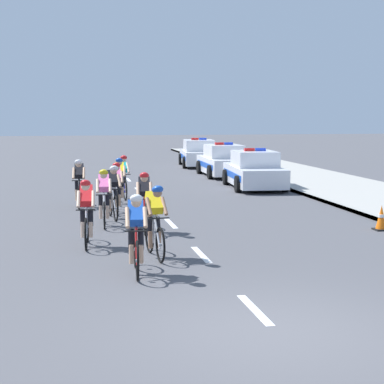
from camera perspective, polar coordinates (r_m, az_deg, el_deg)
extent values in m
plane|color=#4C4C51|center=(9.31, 7.20, -11.80)|extent=(160.00, 160.00, 0.00)
cube|color=#A3A099|center=(24.97, 14.50, -0.07)|extent=(4.57, 60.00, 0.12)
cube|color=#9E9E99|center=(24.11, 9.76, -0.18)|extent=(0.16, 60.00, 0.13)
cube|color=white|center=(10.22, 5.42, -10.04)|extent=(0.14, 1.60, 0.01)
cube|color=white|center=(13.98, 0.79, -5.40)|extent=(0.14, 1.60, 0.01)
cube|color=white|center=(17.85, -1.83, -2.72)|extent=(0.14, 1.60, 0.01)
cube|color=white|center=(21.76, -3.50, -1.00)|extent=(0.14, 1.60, 0.01)
cube|color=white|center=(25.70, -4.66, 0.19)|extent=(0.14, 1.60, 0.01)
cube|color=white|center=(29.66, -5.52, 1.07)|extent=(0.14, 1.60, 0.01)
cube|color=white|center=(33.63, -6.17, 1.74)|extent=(0.14, 1.60, 0.01)
torus|color=black|center=(11.81, -4.73, -5.93)|extent=(0.10, 0.73, 0.72)
cylinder|color=#99999E|center=(11.81, -4.73, -5.93)|extent=(0.06, 0.06, 0.06)
torus|color=black|center=(12.78, -4.90, -4.94)|extent=(0.10, 0.73, 0.72)
cylinder|color=#99999E|center=(12.78, -4.90, -4.94)|extent=(0.06, 0.06, 0.06)
cylinder|color=#B21919|center=(12.14, -4.84, -2.98)|extent=(0.07, 0.55, 0.04)
cylinder|color=#B21919|center=(12.03, -4.79, -4.65)|extent=(0.07, 0.48, 0.63)
cylinder|color=#B21919|center=(12.39, -4.86, -4.21)|extent=(0.04, 0.04, 0.65)
cylinder|color=black|center=(11.80, -4.78, -3.37)|extent=(0.42, 0.06, 0.03)
cube|color=black|center=(12.33, -4.87, -2.64)|extent=(0.12, 0.23, 0.05)
cube|color=blue|center=(12.18, -4.86, -1.81)|extent=(0.32, 0.56, 0.46)
cube|color=black|center=(12.32, -4.88, -2.47)|extent=(0.29, 0.22, 0.18)
cylinder|color=black|center=(12.33, -4.43, -4.08)|extent=(0.13, 0.23, 0.40)
cylinder|color=tan|center=(12.31, -4.40, -5.35)|extent=(0.10, 0.16, 0.36)
cylinder|color=black|center=(12.33, -5.27, -4.09)|extent=(0.12, 0.18, 0.40)
cylinder|color=tan|center=(12.30, -5.25, -5.37)|extent=(0.10, 0.13, 0.36)
cylinder|color=tan|center=(11.98, -4.06, -2.19)|extent=(0.10, 0.41, 0.35)
cylinder|color=tan|center=(11.97, -5.59, -2.21)|extent=(0.10, 0.41, 0.35)
sphere|color=tan|center=(11.85, -4.82, -0.88)|extent=(0.19, 0.19, 0.19)
ellipsoid|color=white|center=(11.83, -4.82, -0.58)|extent=(0.25, 0.33, 0.24)
torus|color=black|center=(13.18, -2.74, -4.57)|extent=(0.11, 0.72, 0.72)
cylinder|color=#99999E|center=(13.18, -2.74, -4.57)|extent=(0.07, 0.07, 0.06)
torus|color=black|center=(14.14, -3.69, -3.79)|extent=(0.11, 0.72, 0.72)
cylinder|color=#99999E|center=(14.14, -3.69, -3.79)|extent=(0.07, 0.07, 0.06)
cylinder|color=silver|center=(13.52, -3.20, -1.97)|extent=(0.09, 0.55, 0.04)
cylinder|color=silver|center=(13.40, -3.02, -3.45)|extent=(0.08, 0.48, 0.63)
cylinder|color=silver|center=(13.76, -3.38, -3.10)|extent=(0.04, 0.04, 0.65)
cylinder|color=black|center=(13.18, -2.86, -2.28)|extent=(0.42, 0.07, 0.03)
cube|color=black|center=(13.70, -3.39, -1.68)|extent=(0.12, 0.23, 0.05)
cube|color=yellow|center=(13.56, -3.28, -0.92)|extent=(0.33, 0.58, 0.44)
cube|color=black|center=(13.69, -3.38, -1.52)|extent=(0.30, 0.22, 0.18)
cylinder|color=black|center=(13.71, -2.96, -2.96)|extent=(0.13, 0.23, 0.40)
cylinder|color=#9E7051|center=(13.69, -2.88, -4.10)|extent=(0.10, 0.16, 0.36)
cylinder|color=black|center=(13.68, -3.69, -2.99)|extent=(0.12, 0.18, 0.40)
cylinder|color=#9E7051|center=(13.65, -3.61, -4.14)|extent=(0.10, 0.13, 0.36)
cylinder|color=#9E7051|center=(13.39, -2.40, -1.22)|extent=(0.11, 0.41, 0.35)
cylinder|color=#9E7051|center=(13.32, -3.74, -1.28)|extent=(0.11, 0.41, 0.35)
sphere|color=#9E7051|center=(13.23, -3.00, -0.06)|extent=(0.19, 0.19, 0.19)
ellipsoid|color=blue|center=(13.22, -2.99, 0.22)|extent=(0.26, 0.33, 0.24)
torus|color=black|center=(14.47, -9.12, -3.62)|extent=(0.09, 0.73, 0.72)
cylinder|color=#99999E|center=(14.47, -9.12, -3.62)|extent=(0.06, 0.06, 0.06)
torus|color=black|center=(15.45, -8.99, -2.95)|extent=(0.09, 0.73, 0.72)
cylinder|color=#99999E|center=(15.45, -8.99, -2.95)|extent=(0.06, 0.06, 0.06)
cylinder|color=silver|center=(14.82, -9.10, -1.26)|extent=(0.07, 0.55, 0.04)
cylinder|color=silver|center=(14.70, -9.10, -2.61)|extent=(0.07, 0.48, 0.63)
cylinder|color=silver|center=(15.07, -9.05, -2.30)|extent=(0.04, 0.04, 0.65)
cylinder|color=black|center=(14.48, -9.15, -1.53)|extent=(0.42, 0.06, 0.03)
cube|color=black|center=(15.02, -9.08, -1.01)|extent=(0.11, 0.23, 0.05)
cube|color=red|center=(14.87, -9.11, -0.31)|extent=(0.32, 0.56, 0.47)
cube|color=black|center=(15.00, -9.08, -0.86)|extent=(0.29, 0.22, 0.18)
cylinder|color=black|center=(15.00, -8.72, -2.18)|extent=(0.13, 0.23, 0.40)
cylinder|color=beige|center=(14.96, -8.71, -3.23)|extent=(0.10, 0.16, 0.36)
cylinder|color=black|center=(15.01, -9.41, -2.19)|extent=(0.12, 0.18, 0.40)
cylinder|color=beige|center=(14.97, -9.40, -3.24)|extent=(0.10, 0.13, 0.36)
cylinder|color=beige|center=(14.65, -8.51, -0.60)|extent=(0.10, 0.41, 0.35)
cylinder|color=beige|center=(14.67, -9.76, -0.61)|extent=(0.10, 0.41, 0.35)
sphere|color=beige|center=(14.54, -9.17, 0.49)|extent=(0.19, 0.19, 0.19)
ellipsoid|color=red|center=(14.52, -9.18, 0.74)|extent=(0.25, 0.33, 0.24)
torus|color=black|center=(16.12, -4.08, -2.48)|extent=(0.11, 0.72, 0.72)
cylinder|color=#99999E|center=(16.12, -4.08, -2.48)|extent=(0.07, 0.07, 0.06)
torus|color=black|center=(17.11, -4.16, -1.94)|extent=(0.11, 0.72, 0.72)
cylinder|color=#99999E|center=(17.11, -4.16, -1.94)|extent=(0.07, 0.07, 0.06)
cylinder|color=#B21919|center=(16.49, -4.13, -0.38)|extent=(0.09, 0.55, 0.04)
cylinder|color=#B21919|center=(16.36, -4.11, -1.58)|extent=(0.09, 0.48, 0.63)
cylinder|color=#B21919|center=(16.73, -4.14, -1.33)|extent=(0.04, 0.04, 0.65)
cylinder|color=black|center=(16.15, -4.10, -0.60)|extent=(0.42, 0.07, 0.03)
cube|color=black|center=(16.69, -4.15, -0.16)|extent=(0.12, 0.23, 0.05)
cube|color=black|center=(16.54, -4.15, 0.48)|extent=(0.33, 0.56, 0.47)
cube|color=black|center=(16.67, -4.15, -0.02)|extent=(0.30, 0.23, 0.18)
cylinder|color=black|center=(16.67, -3.83, -1.22)|extent=(0.13, 0.23, 0.40)
cylinder|color=tan|center=(16.63, -3.81, -2.16)|extent=(0.10, 0.16, 0.36)
cylinder|color=black|center=(16.66, -4.44, -1.22)|extent=(0.13, 0.18, 0.40)
cylinder|color=tan|center=(16.62, -4.43, -2.16)|extent=(0.10, 0.13, 0.36)
cylinder|color=tan|center=(16.34, -3.57, 0.23)|extent=(0.11, 0.41, 0.35)
cylinder|color=tan|center=(16.33, -4.69, 0.21)|extent=(0.11, 0.41, 0.35)
sphere|color=tan|center=(16.22, -4.13, 1.20)|extent=(0.19, 0.19, 0.19)
ellipsoid|color=red|center=(16.20, -4.13, 1.43)|extent=(0.26, 0.34, 0.24)
torus|color=black|center=(17.04, -7.56, -2.01)|extent=(0.08, 0.73, 0.72)
cylinder|color=#99999E|center=(17.04, -7.56, -2.01)|extent=(0.06, 0.06, 0.06)
torus|color=black|center=(18.03, -7.59, -1.53)|extent=(0.08, 0.73, 0.72)
cylinder|color=#99999E|center=(18.03, -7.59, -1.53)|extent=(0.06, 0.06, 0.06)
cylinder|color=white|center=(17.42, -7.60, -0.04)|extent=(0.06, 0.55, 0.04)
cylinder|color=white|center=(17.28, -7.58, -1.17)|extent=(0.06, 0.48, 0.63)
cylinder|color=white|center=(17.65, -7.59, -0.94)|extent=(0.04, 0.04, 0.65)
cylinder|color=black|center=(17.07, -7.59, -0.24)|extent=(0.42, 0.05, 0.03)
cube|color=black|center=(17.61, -7.61, 0.17)|extent=(0.11, 0.22, 0.05)
cube|color=pink|center=(17.46, -7.62, 0.77)|extent=(0.31, 0.57, 0.44)
cube|color=black|center=(17.60, -7.61, 0.29)|extent=(0.29, 0.21, 0.18)
cylinder|color=black|center=(17.59, -7.30, -0.83)|extent=(0.12, 0.23, 0.40)
cylinder|color=beige|center=(17.55, -7.28, -1.72)|extent=(0.10, 0.16, 0.36)
cylinder|color=black|center=(17.59, -7.89, -0.84)|extent=(0.12, 0.17, 0.40)
cylinder|color=beige|center=(17.55, -7.87, -1.73)|extent=(0.10, 0.13, 0.36)
cylinder|color=beige|center=(17.26, -7.08, 0.54)|extent=(0.10, 0.40, 0.35)
cylinder|color=beige|center=(17.25, -8.14, 0.52)|extent=(0.10, 0.40, 0.35)
sphere|color=beige|center=(17.14, -7.62, 1.47)|extent=(0.19, 0.19, 0.19)
ellipsoid|color=yellow|center=(17.13, -7.62, 1.68)|extent=(0.25, 0.33, 0.24)
torus|color=black|center=(19.34, -6.46, -0.95)|extent=(0.07, 0.73, 0.72)
cylinder|color=#99999E|center=(19.34, -6.46, -0.95)|extent=(0.06, 0.06, 0.06)
torus|color=black|center=(20.33, -6.59, -0.57)|extent=(0.07, 0.73, 0.72)
cylinder|color=#99999E|center=(20.33, -6.59, -0.57)|extent=(0.06, 0.06, 0.06)
cylinder|color=silver|center=(19.73, -6.54, 0.78)|extent=(0.05, 0.55, 0.04)
cylinder|color=silver|center=(19.59, -6.50, -0.22)|extent=(0.05, 0.48, 0.63)
cylinder|color=silver|center=(19.96, -6.56, -0.03)|extent=(0.04, 0.04, 0.65)
cylinder|color=black|center=(19.38, -6.49, 0.61)|extent=(0.42, 0.04, 0.03)
cube|color=black|center=(19.92, -6.57, 0.95)|extent=(0.11, 0.22, 0.05)
cube|color=pink|center=(19.78, -6.56, 1.49)|extent=(0.30, 0.56, 0.44)
cube|color=black|center=(19.91, -6.57, 1.06)|extent=(0.29, 0.21, 0.18)
cylinder|color=black|center=(19.90, -6.29, 0.07)|extent=(0.12, 0.23, 0.40)
cylinder|color=tan|center=(19.85, -6.27, -0.71)|extent=(0.09, 0.16, 0.36)
cylinder|color=black|center=(19.89, -6.81, 0.06)|extent=(0.12, 0.17, 0.40)
cylinder|color=tan|center=(19.84, -6.79, -0.73)|extent=(0.09, 0.13, 0.36)
cylinder|color=tan|center=(19.58, -6.06, 1.30)|extent=(0.09, 0.40, 0.35)
cylinder|color=tan|center=(19.56, -7.00, 1.28)|extent=(0.09, 0.40, 0.35)
sphere|color=tan|center=(19.46, -6.53, 2.11)|extent=(0.19, 0.19, 0.19)
ellipsoid|color=red|center=(19.44, -6.53, 2.30)|extent=(0.24, 0.32, 0.24)
torus|color=black|center=(18.25, -6.60, -1.41)|extent=(0.11, 0.73, 0.72)
cylinder|color=#99999E|center=(18.25, -6.60, -1.41)|extent=(0.06, 0.06, 0.06)
torus|color=black|center=(19.23, -7.08, -1.00)|extent=(0.11, 0.73, 0.72)
cylinder|color=#99999E|center=(19.23, -7.08, -1.00)|extent=(0.06, 0.06, 0.06)
cylinder|color=silver|center=(18.62, -6.84, 0.42)|extent=(0.08, 0.55, 0.04)
cylinder|color=silver|center=(18.49, -6.74, -0.64)|extent=(0.08, 0.48, 0.63)
cylinder|color=silver|center=(18.86, -6.93, -0.44)|extent=(0.04, 0.04, 0.65)
cylinder|color=black|center=(18.28, -6.67, 0.24)|extent=(0.42, 0.06, 0.03)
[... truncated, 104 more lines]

